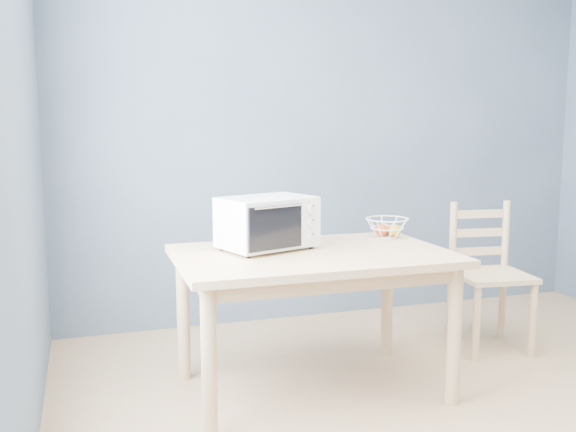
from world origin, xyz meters
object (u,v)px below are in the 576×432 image
object	(u,v)px
dining_table	(313,271)
toaster_oven	(264,222)
fruit_basket	(387,228)
dining_chair	(488,277)

from	to	relation	value
dining_table	toaster_oven	size ratio (longest dim) A/B	2.54
dining_table	fruit_basket	xyz separation A→B (m)	(0.55, 0.26, 0.16)
fruit_basket	dining_chair	size ratio (longest dim) A/B	0.31
dining_table	dining_chair	xyz separation A→B (m)	(1.29, 0.30, -0.20)
dining_table	fruit_basket	world-z (taller)	fruit_basket
fruit_basket	dining_chair	xyz separation A→B (m)	(0.73, 0.04, -0.36)
dining_table	fruit_basket	distance (m)	0.63
dining_chair	fruit_basket	bearing A→B (deg)	-169.56
dining_table	dining_chair	distance (m)	1.33
toaster_oven	dining_chair	size ratio (longest dim) A/B	0.60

